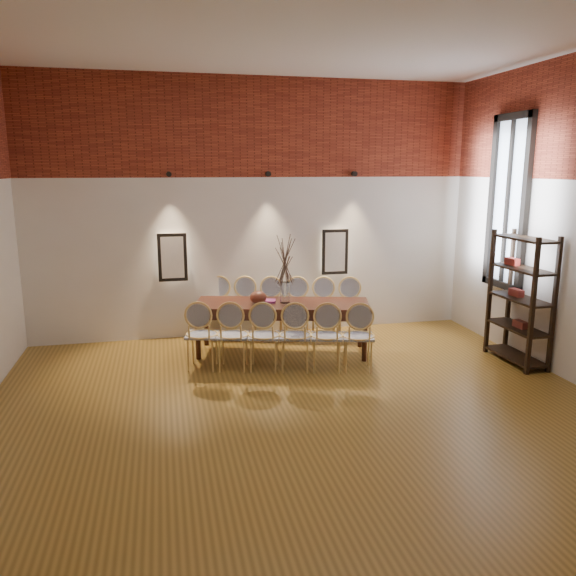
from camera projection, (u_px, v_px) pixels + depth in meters
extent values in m
cube|color=olive|center=(312.00, 426.00, 5.88)|extent=(7.00, 7.00, 0.02)
cube|color=silver|center=(316.00, 12.00, 5.03)|extent=(7.00, 7.00, 0.02)
cube|color=silver|center=(254.00, 209.00, 8.84)|extent=(7.00, 0.10, 4.00)
cube|color=silver|center=(568.00, 346.00, 2.07)|extent=(7.00, 0.10, 4.00)
cube|color=maroon|center=(254.00, 127.00, 8.51)|extent=(7.00, 0.02, 1.50)
cube|color=#FFEAC6|center=(172.00, 257.00, 8.61)|extent=(0.36, 0.06, 0.66)
cube|color=#FFEAC6|center=(334.00, 252.00, 9.17)|extent=(0.36, 0.06, 0.66)
cylinder|color=black|center=(169.00, 174.00, 8.32)|extent=(0.08, 0.10, 0.08)
cylinder|color=black|center=(268.00, 174.00, 8.64)|extent=(0.08, 0.10, 0.08)
cylinder|color=black|center=(354.00, 174.00, 8.94)|extent=(0.08, 0.10, 0.08)
cube|color=silver|center=(509.00, 203.00, 8.07)|extent=(0.02, 0.78, 2.38)
cube|color=black|center=(508.00, 203.00, 8.07)|extent=(0.08, 0.90, 2.50)
cube|color=black|center=(508.00, 203.00, 8.07)|extent=(0.06, 0.06, 2.40)
cube|color=#37160E|center=(282.00, 328.00, 8.11)|extent=(2.61, 1.40, 0.75)
cylinder|color=silver|center=(285.00, 293.00, 8.00)|extent=(0.14, 0.14, 0.30)
ellipsoid|color=#58271A|center=(258.00, 297.00, 7.98)|extent=(0.24, 0.24, 0.18)
cube|color=#8D2972|center=(266.00, 301.00, 8.07)|extent=(0.30, 0.24, 0.03)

